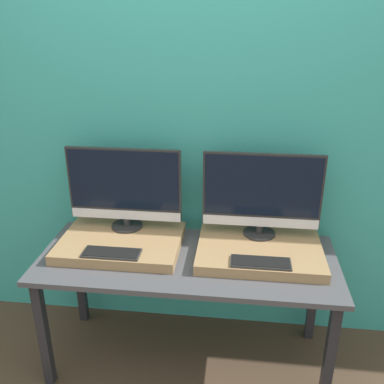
# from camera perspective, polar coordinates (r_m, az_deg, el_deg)

# --- Properties ---
(wall_back) EXTENTS (8.00, 0.04, 2.60)m
(wall_back) POSITION_cam_1_polar(r_m,az_deg,el_deg) (2.51, 0.54, 7.79)
(wall_back) COLOR teal
(wall_back) RESTS_ON ground_plane
(workbench) EXTENTS (1.63, 0.67, 0.71)m
(workbench) POSITION_cam_1_polar(r_m,az_deg,el_deg) (2.41, -0.59, -10.22)
(workbench) COLOR #47474C
(workbench) RESTS_ON ground_plane
(wooden_riser_left) EXTENTS (0.68, 0.49, 0.06)m
(wooden_riser_left) POSITION_cam_1_polar(r_m,az_deg,el_deg) (2.49, -9.44, -6.66)
(wooden_riser_left) COLOR #99754C
(wooden_riser_left) RESTS_ON workbench
(monitor_left) EXTENTS (0.66, 0.18, 0.49)m
(monitor_left) POSITION_cam_1_polar(r_m,az_deg,el_deg) (2.49, -8.99, 0.66)
(monitor_left) COLOR #282828
(monitor_left) RESTS_ON wooden_riser_left
(keyboard_left) EXTENTS (0.31, 0.12, 0.01)m
(keyboard_left) POSITION_cam_1_polar(r_m,az_deg,el_deg) (2.33, -10.66, -7.99)
(keyboard_left) COLOR #2D2D2D
(keyboard_left) RESTS_ON wooden_riser_left
(wooden_riser_right) EXTENTS (0.68, 0.49, 0.06)m
(wooden_riser_right) POSITION_cam_1_polar(r_m,az_deg,el_deg) (2.40, 8.98, -7.75)
(wooden_riser_right) COLOR #99754C
(wooden_riser_right) RESTS_ON workbench
(monitor_right) EXTENTS (0.66, 0.18, 0.49)m
(monitor_right) POSITION_cam_1_polar(r_m,az_deg,el_deg) (2.40, 9.30, -0.17)
(monitor_right) COLOR #282828
(monitor_right) RESTS_ON wooden_riser_right
(keyboard_right) EXTENTS (0.31, 0.12, 0.01)m
(keyboard_right) POSITION_cam_1_polar(r_m,az_deg,el_deg) (2.23, 9.15, -9.25)
(keyboard_right) COLOR #2D2D2D
(keyboard_right) RESTS_ON wooden_riser_right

